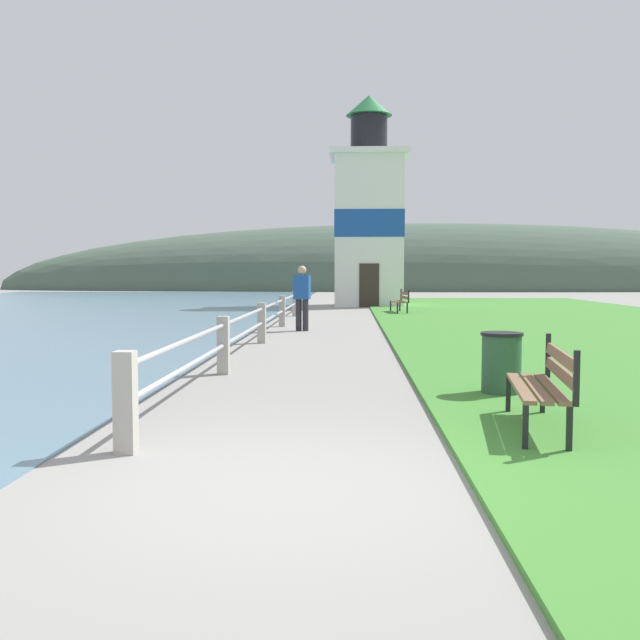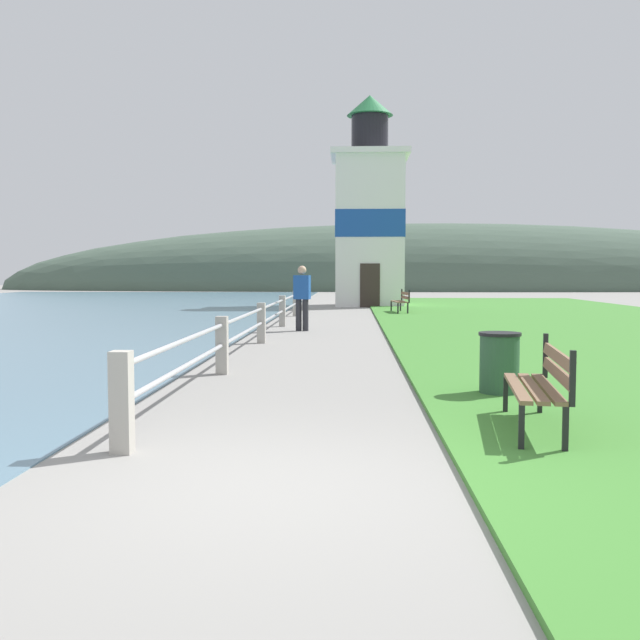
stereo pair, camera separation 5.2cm
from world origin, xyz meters
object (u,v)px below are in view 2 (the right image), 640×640
park_bench_near (542,381)px  person_strolling (302,296)px  trash_bin (499,365)px  lighthouse (369,218)px  park_bench_midway (402,300)px

park_bench_near → person_strolling: person_strolling is taller
trash_bin → lighthouse: bearing=92.4°
lighthouse → trash_bin: size_ratio=11.78×
lighthouse → person_strolling: (-2.20, -14.64, -3.22)m
park_bench_midway → park_bench_near: bearing=84.2°
park_bench_midway → lighthouse: bearing=-86.1°
park_bench_midway → person_strolling: bearing=62.3°
person_strolling → trash_bin: bearing=-150.3°
person_strolling → trash_bin: person_strolling is taller
person_strolling → park_bench_midway: bearing=-9.9°
park_bench_near → person_strolling: 12.80m
person_strolling → trash_bin: 10.76m
lighthouse → park_bench_midway: bearing=-80.4°
lighthouse → park_bench_near: bearing=-87.8°
park_bench_midway → lighthouse: size_ratio=0.17×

